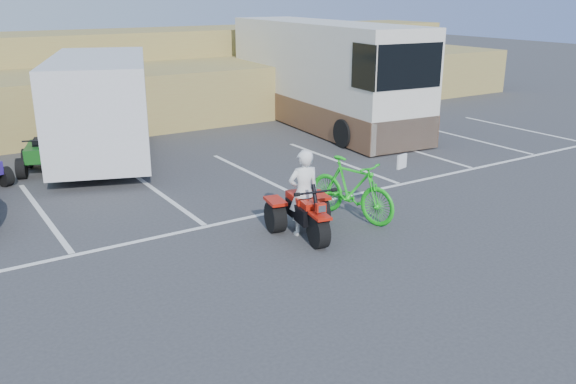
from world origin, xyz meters
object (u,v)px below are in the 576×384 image
red_trike_atv (306,236)px  green_dirt_bike (352,189)px  quad_atv_green (45,172)px  rv_motorhome (322,81)px  rider (304,193)px  cargo_trailer (101,105)px

red_trike_atv → green_dirt_bike: (1.39, 0.34, 0.66)m
red_trike_atv → quad_atv_green: bearing=125.0°
red_trike_atv → rv_motorhome: rv_motorhome is taller
rider → rv_motorhome: size_ratio=0.17×
rider → quad_atv_green: size_ratio=1.10×
red_trike_atv → cargo_trailer: 8.32m
red_trike_atv → green_dirt_bike: green_dirt_bike is taller
red_trike_atv → cargo_trailer: (-1.58, 8.02, 1.58)m
rider → quad_atv_green: 8.25m
quad_atv_green → cargo_trailer: bearing=30.7°
quad_atv_green → rider: bearing=-47.5°
red_trike_atv → rider: rider is taller
rv_motorhome → quad_atv_green: bearing=-168.1°
green_dirt_bike → cargo_trailer: 8.28m
rv_motorhome → quad_atv_green: rv_motorhome is taller
rider → green_dirt_bike: rider is taller
cargo_trailer → green_dirt_bike: bearing=-49.3°
green_dirt_bike → rv_motorhome: rv_motorhome is taller
red_trike_atv → green_dirt_bike: bearing=24.8°
rider → quad_atv_green: bearing=-54.4°
rider → quad_atv_green: rider is taller
red_trike_atv → rider: size_ratio=0.97×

